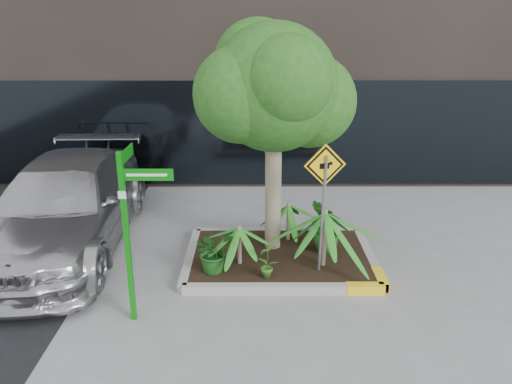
{
  "coord_description": "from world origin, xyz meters",
  "views": [
    {
      "loc": [
        -0.25,
        -7.73,
        4.13
      ],
      "look_at": [
        -0.23,
        0.2,
        1.35
      ],
      "focal_mm": 35.0,
      "sensor_mm": 36.0,
      "label": 1
    }
  ],
  "objects_px": {
    "street_sign_post": "(130,219)",
    "parked_car": "(65,205)",
    "cattle_sign": "(324,188)",
    "tree": "(274,88)"
  },
  "relations": [
    {
      "from": "street_sign_post",
      "to": "parked_car",
      "type": "bearing_deg",
      "value": 127.33
    },
    {
      "from": "street_sign_post",
      "to": "cattle_sign",
      "type": "bearing_deg",
      "value": 21.39
    },
    {
      "from": "street_sign_post",
      "to": "tree",
      "type": "bearing_deg",
      "value": 46.31
    },
    {
      "from": "tree",
      "to": "street_sign_post",
      "type": "xyz_separation_m",
      "value": [
        -2.03,
        -2.09,
        -1.49
      ]
    },
    {
      "from": "parked_car",
      "to": "cattle_sign",
      "type": "xyz_separation_m",
      "value": [
        4.63,
        -1.39,
        0.81
      ]
    },
    {
      "from": "parked_car",
      "to": "cattle_sign",
      "type": "relative_size",
      "value": 2.56
    },
    {
      "from": "tree",
      "to": "cattle_sign",
      "type": "relative_size",
      "value": 1.9
    },
    {
      "from": "parked_car",
      "to": "cattle_sign",
      "type": "bearing_deg",
      "value": -18.65
    },
    {
      "from": "cattle_sign",
      "to": "tree",
      "type": "bearing_deg",
      "value": 115.6
    },
    {
      "from": "street_sign_post",
      "to": "cattle_sign",
      "type": "distance_m",
      "value": 2.98
    }
  ]
}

